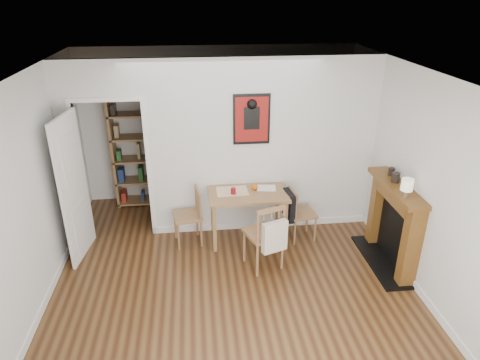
{
  "coord_description": "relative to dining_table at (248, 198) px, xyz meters",
  "views": [
    {
      "loc": [
        -0.4,
        -4.37,
        3.45
      ],
      "look_at": [
        0.15,
        0.6,
        1.17
      ],
      "focal_mm": 32.0,
      "sensor_mm": 36.0,
      "label": 1
    }
  ],
  "objects": [
    {
      "name": "ground",
      "position": [
        -0.32,
        -1.06,
        -0.67
      ],
      "size": [
        5.2,
        5.2,
        0.0
      ],
      "primitive_type": "plane",
      "color": "brown",
      "rests_on": "ground"
    },
    {
      "name": "room_shell",
      "position": [
        -0.22,
        0.28,
        0.63
      ],
      "size": [
        5.2,
        5.2,
        5.2
      ],
      "color": "silver",
      "rests_on": "ground"
    },
    {
      "name": "dining_table",
      "position": [
        0.0,
        0.0,
        0.0
      ],
      "size": [
        1.12,
        0.71,
        0.76
      ],
      "color": "#986B47",
      "rests_on": "ground"
    },
    {
      "name": "chair_left",
      "position": [
        -0.87,
        -0.02,
        -0.25
      ],
      "size": [
        0.49,
        0.49,
        0.85
      ],
      "color": "#896140",
      "rests_on": "ground"
    },
    {
      "name": "chair_right",
      "position": [
        0.77,
        -0.09,
        -0.25
      ],
      "size": [
        0.5,
        0.45,
        0.81
      ],
      "color": "#896140",
      "rests_on": "ground"
    },
    {
      "name": "chair_front",
      "position": [
        0.13,
        -0.71,
        -0.18
      ],
      "size": [
        0.61,
        0.65,
        0.96
      ],
      "color": "#896140",
      "rests_on": "ground"
    },
    {
      "name": "bookshelf",
      "position": [
        -1.65,
        1.34,
        0.33
      ],
      "size": [
        0.85,
        0.34,
        2.03
      ],
      "color": "#986B47",
      "rests_on": "ground"
    },
    {
      "name": "fireplace",
      "position": [
        1.84,
        -0.81,
        -0.06
      ],
      "size": [
        0.45,
        1.25,
        1.16
      ],
      "color": "brown",
      "rests_on": "ground"
    },
    {
      "name": "red_glass",
      "position": [
        -0.21,
        -0.05,
        0.14
      ],
      "size": [
        0.07,
        0.07,
        0.09
      ],
      "primitive_type": "cylinder",
      "color": "maroon",
      "rests_on": "dining_table"
    },
    {
      "name": "orange_fruit",
      "position": [
        0.11,
        0.06,
        0.14
      ],
      "size": [
        0.09,
        0.09,
        0.09
      ],
      "primitive_type": "sphere",
      "color": "#D55D0B",
      "rests_on": "dining_table"
    },
    {
      "name": "placemat",
      "position": [
        -0.22,
        0.05,
        0.09
      ],
      "size": [
        0.45,
        0.34,
        0.0
      ],
      "primitive_type": "cube",
      "rotation": [
        0.0,
        0.0,
        0.02
      ],
      "color": "#F2E4C7",
      "rests_on": "dining_table"
    },
    {
      "name": "notebook",
      "position": [
        0.28,
        0.09,
        0.1
      ],
      "size": [
        0.29,
        0.23,
        0.01
      ],
      "primitive_type": "cube",
      "rotation": [
        0.0,
        0.0,
        -0.13
      ],
      "color": "white",
      "rests_on": "dining_table"
    },
    {
      "name": "mantel_lamp",
      "position": [
        1.75,
        -1.13,
        0.63
      ],
      "size": [
        0.14,
        0.14,
        0.22
      ],
      "color": "silver",
      "rests_on": "fireplace"
    },
    {
      "name": "ceramic_jar_a",
      "position": [
        1.8,
        -0.72,
        0.55
      ],
      "size": [
        0.1,
        0.1,
        0.12
      ],
      "primitive_type": "cylinder",
      "color": "black",
      "rests_on": "fireplace"
    },
    {
      "name": "ceramic_jar_b",
      "position": [
        1.85,
        -0.51,
        0.54
      ],
      "size": [
        0.08,
        0.08,
        0.1
      ],
      "primitive_type": "cylinder",
      "color": "black",
      "rests_on": "fireplace"
    }
  ]
}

